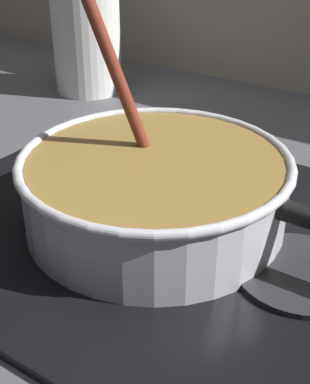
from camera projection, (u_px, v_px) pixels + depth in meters
The scene contains 6 objects.
ground at pixel (60, 377), 0.47m from camera, with size 2.40×1.60×0.04m, color #4C4C51.
hob_plate at pixel (155, 226), 0.63m from camera, with size 0.56×0.48×0.01m, color black.
burner_ring at pixel (155, 219), 0.63m from camera, with size 0.16×0.16×0.01m, color #592D0C.
spare_burner at pixel (300, 273), 0.54m from camera, with size 0.13×0.13×0.01m, color #262628.
cooking_pan at pixel (156, 188), 0.61m from camera, with size 0.47×0.31×0.28m.
paper_towel_roll at pixel (86, 27), 1.02m from camera, with size 0.13×0.13×0.25m, color white.
Camera 1 is at (0.25, -0.23, 0.35)m, focal length 50.37 mm.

